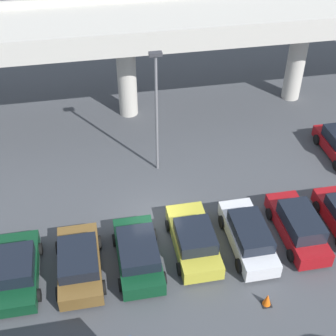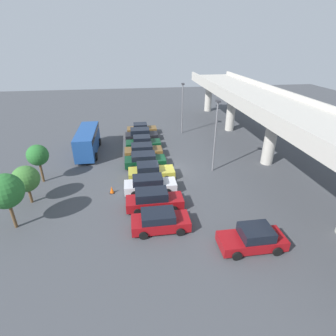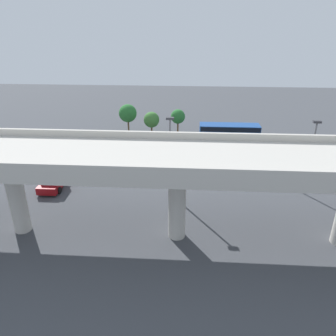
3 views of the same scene
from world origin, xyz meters
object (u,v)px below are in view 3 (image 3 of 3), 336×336
Objects in this scene: tree_front_centre at (152,120)px; parked_car_8 at (97,158)px; parked_car_3 at (217,159)px; tree_front_left at (178,117)px; parked_car_5 at (168,160)px; parked_car_7 at (121,157)px; parked_car_0 at (293,162)px; shuttle_bus at (229,133)px; parked_car_9 at (54,180)px; parked_car_2 at (242,161)px; parked_car_6 at (144,158)px; tree_front_right at (128,113)px; parked_car_1 at (268,161)px; lamp_post_near_aisle at (311,152)px; traffic_cone at (150,150)px; lamp_post_mid_lot at (170,151)px; parked_car_4 at (192,159)px.

parked_car_8 is at bearing 64.31° from tree_front_centre.
parked_car_3 is 11.79m from tree_front_left.
parked_car_5 is at bearing -85.57° from parked_car_3.
parked_car_3 is at bearing 91.36° from parked_car_7.
shuttle_bus reaches higher than parked_car_0.
tree_front_centre is (-8.09, -17.06, 1.63)m from parked_car_9.
shuttle_bus is (0.87, -6.93, 1.06)m from parked_car_2.
tree_front_right reaches higher than parked_car_6.
parked_car_2 is at bearing -88.48° from parked_car_1.
parked_car_3 is 1.01× the size of tree_front_right.
shuttle_bus reaches higher than parked_car_7.
parked_car_7 is 12.60m from tree_front_left.
parked_car_9 is 18.95m from tree_front_centre.
parked_car_2 is 11.43m from parked_car_6.
parked_car_1 is at bearing -71.08° from lamp_post_near_aisle.
tree_front_right reaches higher than traffic_cone.
lamp_post_mid_lot is (13.15, 0.94, 0.17)m from lamp_post_near_aisle.
parked_car_0 is at bearing 88.36° from parked_car_3.
parked_car_8 is 1.25× the size of tree_front_centre.
traffic_cone is at bearing -161.90° from shuttle_bus.
lamp_post_near_aisle is at bearing 66.62° from parked_car_5.
lamp_post_mid_lot reaches higher than parked_car_6.
parked_car_7 is 1.06× the size of parked_car_9.
shuttle_bus reaches higher than parked_car_2.
lamp_post_near_aisle is 23.97m from tree_front_centre.
parked_car_3 reaches higher than traffic_cone.
parked_car_3 is (8.68, -0.25, 0.02)m from parked_car_0.
parked_car_4 is 1.01× the size of parked_car_9.
parked_car_0 is 7.20m from lamp_post_near_aisle.
traffic_cone is at bearing 141.12° from parked_car_7.
lamp_post_mid_lot is 1.70× the size of tree_front_right.
parked_car_9 is at bearing 55.06° from tree_front_left.
shuttle_bus is at bearing 144.27° from parked_car_4.
parked_car_6 is at bearing -90.37° from parked_car_0.
lamp_post_mid_lot reaches higher than parked_car_8.
parked_car_7 is at bearing -88.38° from parked_car_4.
parked_car_3 is 0.59× the size of lamp_post_mid_lot.
parked_car_8 is 17.72m from shuttle_bus.
lamp_post_near_aisle is at bearing 69.26° from parked_car_6.
tree_front_right reaches higher than parked_car_8.
shuttle_bus is at bearing 123.28° from parked_car_6.
tree_front_centre is at bearing 161.44° from shuttle_bus.
tree_front_centre is (3.85, 0.02, -0.53)m from tree_front_left.
parked_car_6 is 5.58m from parked_car_8.
traffic_cone is (14.17, -3.48, -0.45)m from parked_car_1.
parked_car_9 is at bearing 74.92° from tree_front_right.
parked_car_4 is (2.85, 0.03, 0.01)m from parked_car_3.
traffic_cone is (16.35, -9.85, -4.05)m from lamp_post_near_aisle.
parked_car_0 is 0.56× the size of shuttle_bus.
parked_car_9 is at bearing -24.77° from parked_car_8.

